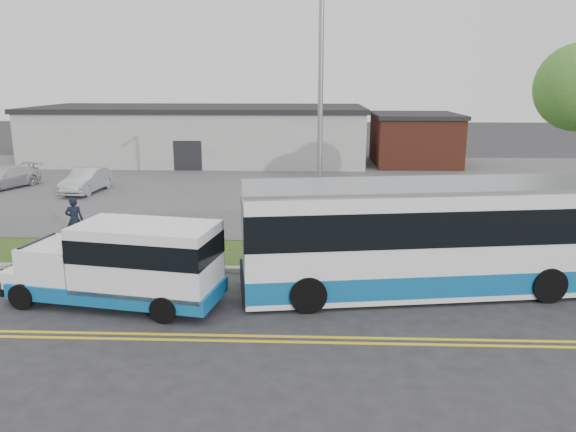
{
  "coord_description": "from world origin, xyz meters",
  "views": [
    {
      "loc": [
        2.69,
        -17.03,
        6.41
      ],
      "look_at": [
        1.88,
        2.6,
        1.6
      ],
      "focal_mm": 35.0,
      "sensor_mm": 36.0,
      "label": 1
    }
  ],
  "objects_px": {
    "shuttle_bus": "(127,262)",
    "transit_bus": "(440,237)",
    "pedestrian": "(74,220)",
    "parked_car_b": "(4,177)",
    "streetlight_near": "(320,114)",
    "parked_car_a": "(87,181)"
  },
  "relations": [
    {
      "from": "shuttle_bus",
      "to": "transit_bus",
      "type": "bearing_deg",
      "value": 19.77
    },
    {
      "from": "streetlight_near",
      "to": "parked_car_b",
      "type": "distance_m",
      "value": 22.59
    },
    {
      "from": "shuttle_bus",
      "to": "transit_bus",
      "type": "xyz_separation_m",
      "value": [
        9.24,
        1.58,
        0.4
      ]
    },
    {
      "from": "streetlight_near",
      "to": "pedestrian",
      "type": "bearing_deg",
      "value": 172.45
    },
    {
      "from": "pedestrian",
      "to": "parked_car_b",
      "type": "xyz_separation_m",
      "value": [
        -8.84,
        10.99,
        -0.27
      ]
    },
    {
      "from": "shuttle_bus",
      "to": "parked_car_b",
      "type": "distance_m",
      "value": 21.25
    },
    {
      "from": "shuttle_bus",
      "to": "parked_car_a",
      "type": "bearing_deg",
      "value": 125.44
    },
    {
      "from": "shuttle_bus",
      "to": "streetlight_near",
      "type": "bearing_deg",
      "value": 49.92
    },
    {
      "from": "pedestrian",
      "to": "shuttle_bus",
      "type": "bearing_deg",
      "value": 110.03
    },
    {
      "from": "pedestrian",
      "to": "parked_car_a",
      "type": "relative_size",
      "value": 0.44
    },
    {
      "from": "streetlight_near",
      "to": "parked_car_a",
      "type": "bearing_deg",
      "value": 139.34
    },
    {
      "from": "pedestrian",
      "to": "streetlight_near",
      "type": "bearing_deg",
      "value": 158.11
    },
    {
      "from": "streetlight_near",
      "to": "parked_car_a",
      "type": "relative_size",
      "value": 2.31
    },
    {
      "from": "parked_car_a",
      "to": "parked_car_b",
      "type": "distance_m",
      "value": 5.46
    },
    {
      "from": "pedestrian",
      "to": "parked_car_b",
      "type": "height_order",
      "value": "pedestrian"
    },
    {
      "from": "streetlight_near",
      "to": "transit_bus",
      "type": "distance_m",
      "value": 5.94
    },
    {
      "from": "transit_bus",
      "to": "pedestrian",
      "type": "distance_m",
      "value": 13.98
    },
    {
      "from": "transit_bus",
      "to": "parked_car_b",
      "type": "bearing_deg",
      "value": 136.81
    },
    {
      "from": "parked_car_a",
      "to": "transit_bus",
      "type": "bearing_deg",
      "value": -34.99
    },
    {
      "from": "shuttle_bus",
      "to": "parked_car_a",
      "type": "relative_size",
      "value": 1.61
    },
    {
      "from": "parked_car_a",
      "to": "shuttle_bus",
      "type": "bearing_deg",
      "value": -59.18
    },
    {
      "from": "streetlight_near",
      "to": "pedestrian",
      "type": "height_order",
      "value": "streetlight_near"
    }
  ]
}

